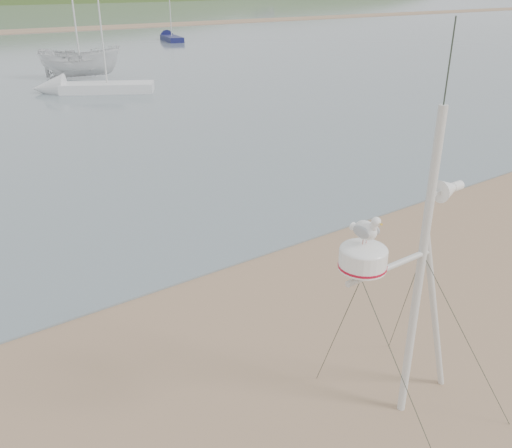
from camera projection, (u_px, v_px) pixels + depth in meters
mast_rig at (411, 338)px, 7.16m from camera, size 2.34×2.50×5.28m
boat_white at (77, 36)px, 33.16m from camera, size 2.73×2.72×5.14m
sailboat_blue_far at (168, 37)px, 57.22m from camera, size 2.77×6.08×5.91m
sailboat_white_near at (77, 88)px, 29.69m from camera, size 6.45×4.67×6.52m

